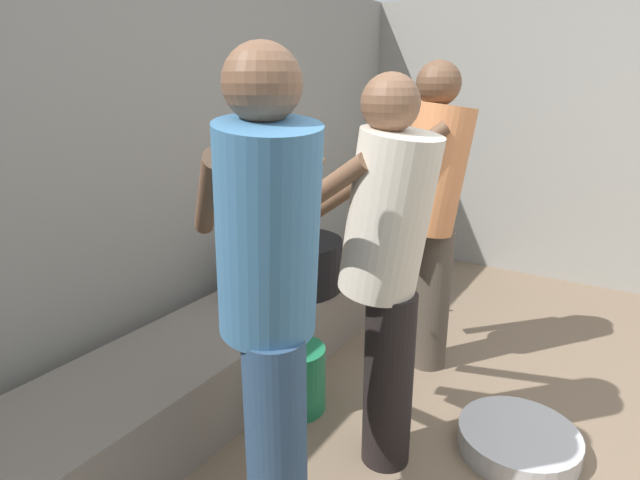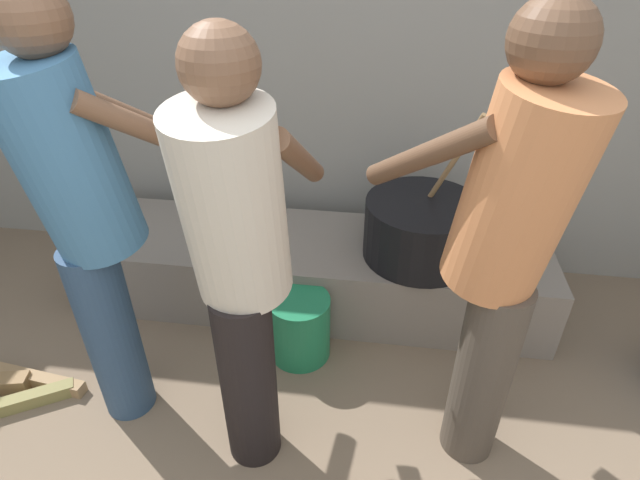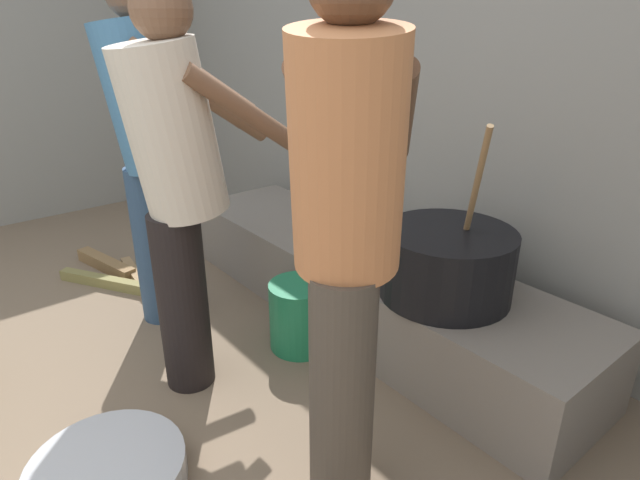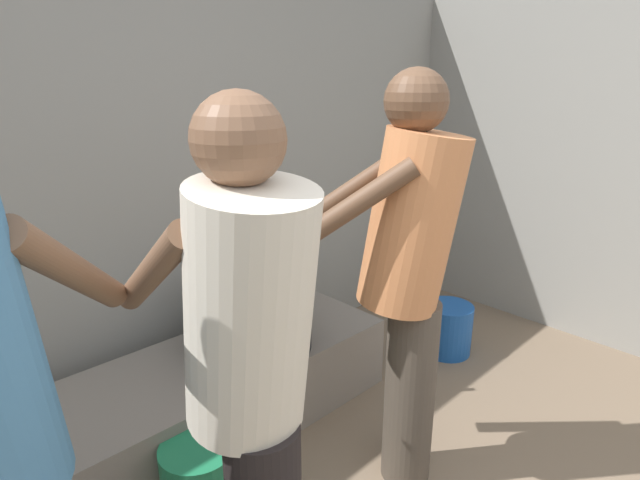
{
  "view_description": "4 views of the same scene",
  "coord_description": "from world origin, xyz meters",
  "px_view_note": "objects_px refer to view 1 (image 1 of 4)",
  "views": [
    {
      "loc": [
        -1.71,
        0.2,
        1.55
      ],
      "look_at": [
        -0.18,
        1.16,
        0.98
      ],
      "focal_mm": 29.18,
      "sensor_mm": 36.0,
      "label": 1
    },
    {
      "loc": [
        0.41,
        -0.24,
        1.78
      ],
      "look_at": [
        0.19,
        1.31,
        0.75
      ],
      "focal_mm": 28.48,
      "sensor_mm": 36.0,
      "label": 2
    },
    {
      "loc": [
        1.77,
        0.2,
        1.43
      ],
      "look_at": [
        0.41,
        1.31,
        0.69
      ],
      "focal_mm": 29.54,
      "sensor_mm": 36.0,
      "label": 3
    },
    {
      "loc": [
        -0.62,
        0.09,
        1.58
      ],
      "look_at": [
        0.45,
        1.21,
        1.08
      ],
      "focal_mm": 27.88,
      "sensor_mm": 36.0,
      "label": 4
    }
  ],
  "objects_px": {
    "bucket_green_plastic": "(296,378)",
    "bucket_blue_plastic": "(422,270)",
    "cook_in_cream_shirt": "(386,258)",
    "cook_in_blue_shirt": "(269,288)",
    "cook_in_orange_shirt": "(432,203)",
    "metal_mixing_bowl": "(518,440)",
    "cooking_pot_main": "(296,263)"
  },
  "relations": [
    {
      "from": "cooking_pot_main",
      "to": "bucket_blue_plastic",
      "type": "height_order",
      "value": "cooking_pot_main"
    },
    {
      "from": "cook_in_orange_shirt",
      "to": "bucket_green_plastic",
      "type": "xyz_separation_m",
      "value": [
        -0.71,
        0.36,
        -0.77
      ]
    },
    {
      "from": "cook_in_orange_shirt",
      "to": "bucket_green_plastic",
      "type": "bearing_deg",
      "value": 152.79
    },
    {
      "from": "cook_in_orange_shirt",
      "to": "bucket_blue_plastic",
      "type": "height_order",
      "value": "cook_in_orange_shirt"
    },
    {
      "from": "bucket_blue_plastic",
      "to": "cooking_pot_main",
      "type": "bearing_deg",
      "value": 164.99
    },
    {
      "from": "cook_in_orange_shirt",
      "to": "cook_in_blue_shirt",
      "type": "bearing_deg",
      "value": 179.86
    },
    {
      "from": "cooking_pot_main",
      "to": "cook_in_cream_shirt",
      "type": "relative_size",
      "value": 0.47
    },
    {
      "from": "bucket_green_plastic",
      "to": "bucket_blue_plastic",
      "type": "height_order",
      "value": "bucket_green_plastic"
    },
    {
      "from": "cook_in_orange_shirt",
      "to": "cook_in_cream_shirt",
      "type": "xyz_separation_m",
      "value": [
        -0.8,
        -0.12,
        -0.04
      ]
    },
    {
      "from": "bucket_green_plastic",
      "to": "bucket_blue_plastic",
      "type": "distance_m",
      "value": 1.71
    },
    {
      "from": "bucket_green_plastic",
      "to": "metal_mixing_bowl",
      "type": "bearing_deg",
      "value": -75.54
    },
    {
      "from": "cooking_pot_main",
      "to": "metal_mixing_bowl",
      "type": "bearing_deg",
      "value": -101.41
    },
    {
      "from": "cook_in_blue_shirt",
      "to": "bucket_green_plastic",
      "type": "distance_m",
      "value": 1.07
    },
    {
      "from": "bucket_blue_plastic",
      "to": "bucket_green_plastic",
      "type": "bearing_deg",
      "value": -178.7
    },
    {
      "from": "cook_in_cream_shirt",
      "to": "cook_in_orange_shirt",
      "type": "bearing_deg",
      "value": 8.58
    },
    {
      "from": "cooking_pot_main",
      "to": "cook_in_blue_shirt",
      "type": "xyz_separation_m",
      "value": [
        -1.17,
        -0.72,
        0.43
      ]
    },
    {
      "from": "cook_in_cream_shirt",
      "to": "metal_mixing_bowl",
      "type": "height_order",
      "value": "cook_in_cream_shirt"
    },
    {
      "from": "cook_in_orange_shirt",
      "to": "metal_mixing_bowl",
      "type": "height_order",
      "value": "cook_in_orange_shirt"
    },
    {
      "from": "cook_in_blue_shirt",
      "to": "cook_in_orange_shirt",
      "type": "xyz_separation_m",
      "value": [
        1.35,
        -0.0,
        -0.01
      ]
    },
    {
      "from": "cook_in_cream_shirt",
      "to": "bucket_blue_plastic",
      "type": "xyz_separation_m",
      "value": [
        1.8,
        0.52,
        -0.74
      ]
    },
    {
      "from": "cook_in_cream_shirt",
      "to": "bucket_green_plastic",
      "type": "height_order",
      "value": "cook_in_cream_shirt"
    },
    {
      "from": "cook_in_blue_shirt",
      "to": "bucket_green_plastic",
      "type": "relative_size",
      "value": 5.08
    },
    {
      "from": "metal_mixing_bowl",
      "to": "cook_in_blue_shirt",
      "type": "bearing_deg",
      "value": 145.26
    },
    {
      "from": "bucket_green_plastic",
      "to": "cook_in_cream_shirt",
      "type": "bearing_deg",
      "value": -100.17
    },
    {
      "from": "cooking_pot_main",
      "to": "cook_in_cream_shirt",
      "type": "height_order",
      "value": "cook_in_cream_shirt"
    },
    {
      "from": "cook_in_blue_shirt",
      "to": "cook_in_orange_shirt",
      "type": "relative_size",
      "value": 1.01
    },
    {
      "from": "cook_in_cream_shirt",
      "to": "metal_mixing_bowl",
      "type": "xyz_separation_m",
      "value": [
        0.34,
        -0.5,
        -0.84
      ]
    },
    {
      "from": "cook_in_blue_shirt",
      "to": "metal_mixing_bowl",
      "type": "relative_size",
      "value": 3.23
    },
    {
      "from": "bucket_blue_plastic",
      "to": "metal_mixing_bowl",
      "type": "bearing_deg",
      "value": -144.93
    },
    {
      "from": "cooking_pot_main",
      "to": "cook_in_blue_shirt",
      "type": "bearing_deg",
      "value": -148.44
    },
    {
      "from": "cook_in_cream_shirt",
      "to": "bucket_green_plastic",
      "type": "xyz_separation_m",
      "value": [
        0.09,
        0.48,
        -0.73
      ]
    },
    {
      "from": "bucket_green_plastic",
      "to": "bucket_blue_plastic",
      "type": "xyz_separation_m",
      "value": [
        1.71,
        0.04,
        -0.01
      ]
    }
  ]
}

